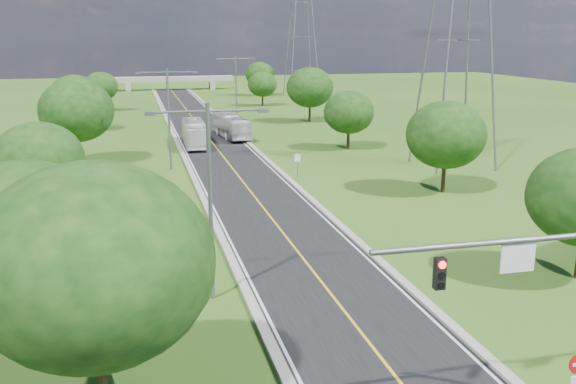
{
  "coord_description": "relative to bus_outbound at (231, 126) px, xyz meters",
  "views": [
    {
      "loc": [
        -9.52,
        -18.64,
        13.18
      ],
      "look_at": [
        0.25,
        21.39,
        3.0
      ],
      "focal_mm": 40.0,
      "sensor_mm": 36.0,
      "label": 1
    }
  ],
  "objects": [
    {
      "name": "power_tower_far",
      "position": [
        23.1,
        51.67,
        12.46
      ],
      "size": [
        9.0,
        6.4,
        28.0
      ],
      "color": "slate",
      "rests_on": "ground"
    },
    {
      "name": "tree_le",
      "position": [
        -17.4,
        34.67,
        2.78
      ],
      "size": [
        5.88,
        5.88,
        6.84
      ],
      "color": "black",
      "rests_on": "ground"
    },
    {
      "name": "road",
      "position": [
        -2.9,
        2.67,
        -1.52
      ],
      "size": [
        8.0,
        150.0,
        0.06
      ],
      "primitive_type": "cube",
      "color": "black",
      "rests_on": "ground"
    },
    {
      "name": "signal_mast",
      "position": [
        0.78,
        -64.33,
        3.35
      ],
      "size": [
        8.54,
        0.33,
        7.2
      ],
      "color": "slate",
      "rests_on": "ground"
    },
    {
      "name": "bus_inbound",
      "position": [
        -5.18,
        -5.02,
        0.0
      ],
      "size": [
        2.78,
        10.8,
        2.99
      ],
      "primitive_type": "imported",
      "rotation": [
        0.0,
        0.0,
        -0.03
      ],
      "color": "silver",
      "rests_on": "road"
    },
    {
      "name": "tree_rd",
      "position": [
        14.1,
        12.67,
        3.71
      ],
      "size": [
        7.14,
        7.14,
        8.3
      ],
      "color": "black",
      "rests_on": "ground"
    },
    {
      "name": "curb_right",
      "position": [
        1.35,
        2.67,
        -1.44
      ],
      "size": [
        0.5,
        150.0,
        0.22
      ],
      "primitive_type": "cube",
      "color": "gray",
      "rests_on": "ground"
    },
    {
      "name": "power_tower_near",
      "position": [
        19.1,
        -23.33,
        12.46
      ],
      "size": [
        9.0,
        6.4,
        28.0
      ],
      "color": "slate",
      "rests_on": "ground"
    },
    {
      "name": "streetlight_far_right",
      "position": [
        3.1,
        14.67,
        4.39
      ],
      "size": [
        5.9,
        0.25,
        10.0
      ],
      "color": "slate",
      "rests_on": "ground"
    },
    {
      "name": "speed_limit_sign",
      "position": [
        2.3,
        -25.35,
        0.05
      ],
      "size": [
        0.55,
        0.09,
        2.4
      ],
      "color": "slate",
      "rests_on": "ground"
    },
    {
      "name": "curb_left",
      "position": [
        -7.15,
        2.67,
        -1.44
      ],
      "size": [
        0.5,
        150.0,
        0.22
      ],
      "primitive_type": "cube",
      "color": "gray",
      "rests_on": "ground"
    },
    {
      "name": "streetlight_near_left",
      "position": [
        -8.9,
        -51.33,
        4.39
      ],
      "size": [
        5.9,
        0.25,
        10.0
      ],
      "color": "slate",
      "rests_on": "ground"
    },
    {
      "name": "bus_outbound",
      "position": [
        0.0,
        0.0,
        0.0
      ],
      "size": [
        3.64,
        10.92,
        2.98
      ],
      "primitive_type": "imported",
      "rotation": [
        0.0,
        0.0,
        3.25
      ],
      "color": "beige",
      "rests_on": "road"
    },
    {
      "name": "tree_lf",
      "position": [
        -13.9,
        -61.33,
        4.33
      ],
      "size": [
        7.98,
        7.98,
        9.28
      ],
      "color": "black",
      "rests_on": "ground"
    },
    {
      "name": "tree_lb",
      "position": [
        -18.9,
        -35.33,
        3.09
      ],
      "size": [
        6.3,
        6.3,
        7.33
      ],
      "color": "black",
      "rests_on": "ground"
    },
    {
      "name": "tree_lc",
      "position": [
        -17.9,
        -13.33,
        4.02
      ],
      "size": [
        7.56,
        7.56,
        8.79
      ],
      "color": "black",
      "rests_on": "ground"
    },
    {
      "name": "tree_rb",
      "position": [
        13.1,
        -33.33,
        3.4
      ],
      "size": [
        6.72,
        6.72,
        7.82
      ],
      "color": "black",
      "rests_on": "ground"
    },
    {
      "name": "tree_ld",
      "position": [
        -19.9,
        10.67,
        3.4
      ],
      "size": [
        6.72,
        6.72,
        7.82
      ],
      "color": "black",
      "rests_on": "ground"
    },
    {
      "name": "tree_re",
      "position": [
        11.6,
        36.67,
        2.47
      ],
      "size": [
        5.46,
        5.46,
        6.35
      ],
      "color": "black",
      "rests_on": "ground"
    },
    {
      "name": "streetlight_mid_left",
      "position": [
        -8.9,
        -18.33,
        4.39
      ],
      "size": [
        5.9,
        0.25,
        10.0
      ],
      "color": "slate",
      "rests_on": "ground"
    },
    {
      "name": "tree_la",
      "position": [
        -16.9,
        -55.33,
        3.71
      ],
      "size": [
        7.14,
        7.14,
        8.3
      ],
      "color": "black",
      "rests_on": "ground"
    },
    {
      "name": "overpass",
      "position": [
        -2.9,
        76.67,
        0.86
      ],
      "size": [
        30.0,
        3.0,
        3.2
      ],
      "color": "gray",
      "rests_on": "ground"
    },
    {
      "name": "tree_rc",
      "position": [
        12.1,
        -11.33,
        2.78
      ],
      "size": [
        5.88,
        5.88,
        6.84
      ],
      "color": "black",
      "rests_on": "ground"
    },
    {
      "name": "tree_rf",
      "position": [
        15.1,
        56.67,
        3.09
      ],
      "size": [
        6.3,
        6.3,
        7.33
      ],
      "color": "black",
      "rests_on": "ground"
    },
    {
      "name": "ground",
      "position": [
        -2.9,
        -3.33,
        -1.55
      ],
      "size": [
        260.0,
        260.0,
        0.0
      ],
      "primitive_type": "plane",
      "color": "#295116",
      "rests_on": "ground"
    }
  ]
}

